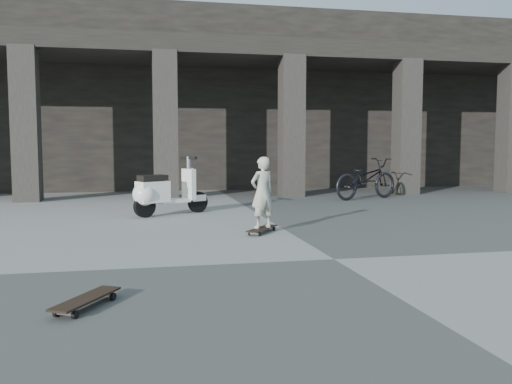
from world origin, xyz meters
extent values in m
plane|color=#484846|center=(0.00, 0.00, 0.00)|extent=(90.00, 90.00, 0.00)
cube|color=black|center=(0.00, 14.00, 3.00)|extent=(28.00, 6.00, 6.00)
cube|color=black|center=(0.00, 9.60, 4.20)|extent=(28.00, 2.80, 0.50)
cube|color=#2B2A24|center=(-5.36, 8.50, 2.00)|extent=(0.65, 0.65, 4.00)
cube|color=#2B2A24|center=(-1.79, 8.50, 2.00)|extent=(0.65, 0.65, 4.00)
cube|color=#2B2A24|center=(1.79, 8.50, 2.00)|extent=(0.65, 0.65, 4.00)
cube|color=#2B2A24|center=(5.36, 8.50, 2.00)|extent=(0.65, 0.65, 4.00)
cube|color=#2B2A24|center=(8.93, 8.50, 2.00)|extent=(0.65, 0.65, 4.00)
cube|color=black|center=(-0.46, 2.23, 0.08)|extent=(0.68, 0.83, 0.02)
cube|color=#B2B2B7|center=(-0.28, 2.48, 0.04)|extent=(0.17, 0.14, 0.03)
cube|color=#B2B2B7|center=(-0.64, 1.98, 0.04)|extent=(0.17, 0.14, 0.03)
cylinder|color=black|center=(-0.36, 2.53, 0.03)|extent=(0.06, 0.07, 0.06)
cylinder|color=black|center=(-0.21, 2.42, 0.03)|extent=(0.06, 0.07, 0.06)
cylinder|color=black|center=(-0.72, 2.03, 0.03)|extent=(0.06, 0.07, 0.06)
cylinder|color=black|center=(-0.57, 1.93, 0.03)|extent=(0.06, 0.07, 0.06)
cube|color=black|center=(-2.93, -1.54, 0.09)|extent=(0.59, 0.83, 0.02)
cube|color=#B2B2B7|center=(-2.79, -1.29, 0.05)|extent=(0.19, 0.14, 0.03)
cube|color=#B2B2B7|center=(-3.08, -1.79, 0.05)|extent=(0.19, 0.14, 0.03)
cylinder|color=black|center=(-2.87, -1.24, 0.04)|extent=(0.06, 0.08, 0.07)
cylinder|color=black|center=(-2.71, -1.33, 0.04)|extent=(0.06, 0.08, 0.07)
cylinder|color=black|center=(-3.16, -1.75, 0.04)|extent=(0.06, 0.08, 0.07)
cylinder|color=black|center=(-2.99, -1.84, 0.04)|extent=(0.06, 0.08, 0.07)
imported|color=#BAB6A8|center=(-0.46, 2.23, 0.68)|extent=(0.51, 0.43, 1.19)
cylinder|color=black|center=(-1.24, 5.26, 0.23)|extent=(0.46, 0.32, 0.46)
cylinder|color=black|center=(-2.38, 4.63, 0.23)|extent=(0.46, 0.32, 0.46)
cube|color=white|center=(-1.78, 4.96, 0.30)|extent=(0.75, 0.59, 0.08)
cube|color=white|center=(-2.21, 4.73, 0.52)|extent=(0.73, 0.62, 0.44)
sphere|color=white|center=(-2.38, 4.63, 0.48)|extent=(0.48, 0.48, 0.48)
cube|color=black|center=(-2.21, 4.73, 0.80)|extent=(0.65, 0.54, 0.11)
cube|color=white|center=(-1.44, 5.15, 0.63)|extent=(0.29, 0.40, 0.66)
cube|color=white|center=(-1.24, 5.26, 0.32)|extent=(0.38, 0.31, 0.14)
cylinder|color=#B2B2B7|center=(-1.44, 5.15, 1.05)|extent=(0.14, 0.14, 0.34)
cylinder|color=black|center=(-1.44, 5.15, 1.20)|extent=(0.34, 0.54, 0.07)
sphere|color=white|center=(-1.38, 5.18, 0.92)|extent=(0.14, 0.14, 0.14)
imported|color=black|center=(3.54, 7.23, 0.56)|extent=(2.25, 1.44, 1.12)
camera|label=1|loc=(-2.41, -6.55, 1.48)|focal=38.00mm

